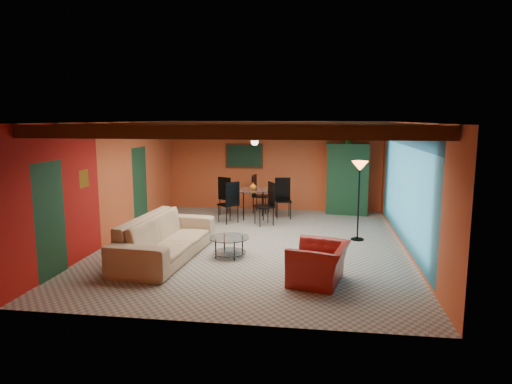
# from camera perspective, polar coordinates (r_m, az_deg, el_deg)

# --- Properties ---
(room) EXTENTS (6.52, 8.01, 2.71)m
(room) POSITION_cam_1_polar(r_m,az_deg,el_deg) (9.93, -0.07, 6.83)
(room) COLOR gray
(room) RESTS_ON ground
(sofa) EXTENTS (1.35, 2.98, 0.85)m
(sofa) POSITION_cam_1_polar(r_m,az_deg,el_deg) (9.30, -11.27, -5.61)
(sofa) COLOR tan
(sofa) RESTS_ON ground
(armchair) EXTENTS (1.13, 1.22, 0.68)m
(armchair) POSITION_cam_1_polar(r_m,az_deg,el_deg) (7.87, 7.90, -8.89)
(armchair) COLOR maroon
(armchair) RESTS_ON ground
(coffee_table) EXTENTS (0.98, 0.98, 0.42)m
(coffee_table) POSITION_cam_1_polar(r_m,az_deg,el_deg) (9.27, -3.39, -6.88)
(coffee_table) COLOR white
(coffee_table) RESTS_ON ground
(dining_table) EXTENTS (2.55, 2.55, 1.14)m
(dining_table) POSITION_cam_1_polar(r_m,az_deg,el_deg) (12.66, -0.37, -0.81)
(dining_table) COLOR white
(dining_table) RESTS_ON ground
(armoire) EXTENTS (1.21, 0.70, 2.01)m
(armoire) POSITION_cam_1_polar(r_m,az_deg,el_deg) (13.56, 11.35, 1.52)
(armoire) COLOR brown
(armoire) RESTS_ON ground
(floor_lamp) EXTENTS (0.48, 0.48, 1.84)m
(floor_lamp) POSITION_cam_1_polar(r_m,az_deg,el_deg) (10.61, 12.79, -1.08)
(floor_lamp) COLOR black
(floor_lamp) RESTS_ON ground
(ceiling_fan) EXTENTS (1.50, 1.50, 0.44)m
(ceiling_fan) POSITION_cam_1_polar(r_m,az_deg,el_deg) (9.82, -0.16, 6.80)
(ceiling_fan) COLOR #472614
(ceiling_fan) RESTS_ON ceiling
(painting) EXTENTS (1.05, 0.03, 0.65)m
(painting) POSITION_cam_1_polar(r_m,az_deg,el_deg) (13.91, -1.51, 4.57)
(painting) COLOR black
(painting) RESTS_ON wall_back
(potted_plant) EXTENTS (0.42, 0.37, 0.44)m
(potted_plant) POSITION_cam_1_polar(r_m,az_deg,el_deg) (13.45, 11.52, 6.68)
(potted_plant) COLOR #26661E
(potted_plant) RESTS_ON armoire
(vase) EXTENTS (0.24, 0.24, 0.20)m
(vase) POSITION_cam_1_polar(r_m,az_deg,el_deg) (12.57, -0.38, 2.19)
(vase) COLOR orange
(vase) RESTS_ON dining_table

